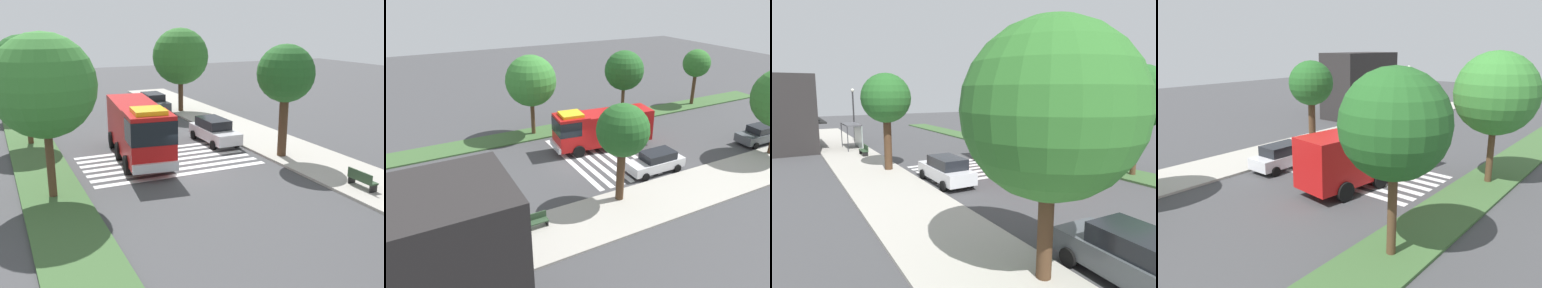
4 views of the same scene
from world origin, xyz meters
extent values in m
plane|color=#424244|center=(0.00, 0.00, 0.00)|extent=(120.00, 120.00, 0.00)
cube|color=#ADA89E|center=(0.00, 8.02, 0.07)|extent=(60.00, 4.60, 0.14)
cube|color=#3D6033|center=(0.00, -7.22, 0.07)|extent=(60.00, 3.00, 0.14)
cube|color=silver|center=(-5.24, 0.00, 0.01)|extent=(0.45, 10.30, 0.01)
cube|color=silver|center=(-4.34, 0.00, 0.01)|extent=(0.45, 10.30, 0.01)
cube|color=silver|center=(-3.44, 0.00, 0.01)|extent=(0.45, 10.30, 0.01)
cube|color=silver|center=(-2.54, 0.00, 0.01)|extent=(0.45, 10.30, 0.01)
cube|color=silver|center=(-1.64, 0.00, 0.01)|extent=(0.45, 10.30, 0.01)
cube|color=silver|center=(-0.74, 0.00, 0.01)|extent=(0.45, 10.30, 0.01)
cube|color=silver|center=(0.16, 0.00, 0.01)|extent=(0.45, 10.30, 0.01)
cube|color=#B71414|center=(-0.74, -1.78, 2.01)|extent=(2.94, 2.78, 2.91)
cube|color=#B71414|center=(-5.17, -1.28, 1.96)|extent=(6.48, 3.18, 2.82)
cube|color=black|center=(-0.34, -1.83, 2.59)|extent=(2.20, 2.72, 1.28)
cube|color=silver|center=(0.69, -1.95, 0.80)|extent=(0.52, 2.50, 0.50)
cube|color=yellow|center=(-0.74, -1.78, 3.58)|extent=(2.06, 1.94, 0.24)
cylinder|color=black|center=(-0.87, -0.52, 0.55)|extent=(1.13, 0.42, 1.10)
cylinder|color=black|center=(-1.15, -2.99, 0.55)|extent=(1.13, 0.42, 1.10)
cylinder|color=black|center=(-6.58, 0.13, 0.55)|extent=(1.13, 0.42, 1.10)
cylinder|color=black|center=(-6.86, -2.34, 0.55)|extent=(1.13, 0.42, 1.10)
cylinder|color=black|center=(-3.79, -0.18, 0.55)|extent=(1.13, 0.42, 1.10)
cylinder|color=black|center=(-4.07, -2.66, 0.55)|extent=(1.13, 0.42, 1.10)
cube|color=#474C51|center=(-17.46, 4.52, 0.70)|extent=(4.67, 1.96, 0.76)
cube|color=black|center=(-17.69, 4.53, 1.39)|extent=(2.63, 1.69, 0.62)
cylinder|color=black|center=(-15.91, 5.41, 0.32)|extent=(0.65, 0.24, 0.64)
cylinder|color=black|center=(-15.96, 3.56, 0.32)|extent=(0.65, 0.24, 0.64)
cube|color=silver|center=(-5.06, 4.52, 0.69)|extent=(4.75, 1.82, 0.74)
cube|color=black|center=(-5.30, 4.52, 1.38)|extent=(2.66, 1.59, 0.64)
cylinder|color=black|center=(-3.50, 5.41, 0.32)|extent=(0.64, 0.22, 0.64)
cylinder|color=black|center=(-3.50, 3.62, 0.32)|extent=(0.64, 0.22, 0.64)
cylinder|color=black|center=(-6.63, 5.43, 0.32)|extent=(0.64, 0.22, 0.64)
cylinder|color=black|center=(-6.63, 3.63, 0.32)|extent=(0.64, 0.22, 0.64)
cube|color=#4C4C51|center=(10.11, 7.33, 2.54)|extent=(3.50, 1.40, 0.12)
cube|color=#8C9E99|center=(10.11, 6.67, 1.34)|extent=(3.50, 0.08, 2.40)
cylinder|color=#333338|center=(8.41, 7.98, 1.34)|extent=(0.08, 0.08, 2.40)
cylinder|color=#333338|center=(11.81, 7.98, 1.34)|extent=(0.08, 0.08, 2.40)
cube|color=#2D472D|center=(6.11, 7.10, 0.55)|extent=(1.60, 0.50, 0.08)
cube|color=#2D472D|center=(6.11, 6.88, 0.82)|extent=(1.60, 0.06, 0.45)
cube|color=black|center=(5.39, 7.10, 0.33)|extent=(0.08, 0.45, 0.37)
cube|color=black|center=(6.83, 7.10, 0.33)|extent=(0.08, 0.45, 0.37)
cylinder|color=#2D2D30|center=(13.78, 6.32, 2.90)|extent=(0.16, 0.16, 5.53)
sphere|color=white|center=(13.78, 6.32, 5.85)|extent=(0.36, 0.36, 0.36)
cube|color=#282626|center=(13.36, 12.53, 3.64)|extent=(8.82, 4.41, 7.27)
cube|color=black|center=(13.36, 9.92, 2.80)|extent=(7.06, 0.80, 0.16)
cylinder|color=#47301E|center=(-16.15, 6.72, 1.75)|extent=(0.46, 0.46, 3.23)
sphere|color=#2D6B28|center=(-16.15, 6.72, 5.15)|extent=(5.08, 5.08, 5.08)
cylinder|color=#47301E|center=(-0.23, 6.72, 2.08)|extent=(0.55, 0.55, 3.89)
sphere|color=#235B23|center=(-0.23, 6.72, 5.24)|extent=(3.47, 3.47, 3.47)
cylinder|color=#513823|center=(-9.84, -7.22, 2.01)|extent=(0.36, 0.36, 3.73)
sphere|color=#235B23|center=(-9.84, -7.22, 5.34)|extent=(4.20, 4.20, 4.20)
cylinder|color=#513823|center=(0.72, -7.22, 1.95)|extent=(0.39, 0.39, 3.62)
sphere|color=#387F33|center=(0.72, -7.22, 5.45)|extent=(4.81, 4.81, 4.81)
camera|label=1|loc=(21.76, -9.54, 8.26)|focal=41.85mm
camera|label=2|loc=(12.07, 24.11, 13.74)|focal=33.43mm
camera|label=3|loc=(-22.80, 13.23, 5.65)|focal=30.32mm
camera|label=4|loc=(-21.18, -14.46, 8.12)|focal=35.33mm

